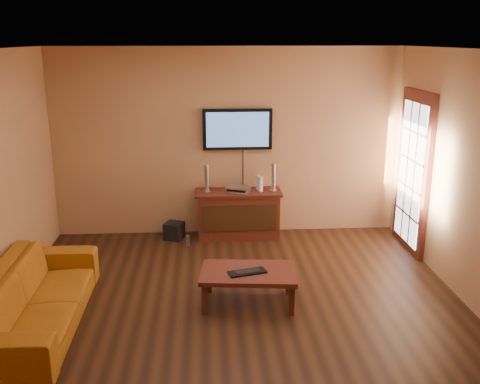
{
  "coord_description": "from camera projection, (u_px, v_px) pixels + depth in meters",
  "views": [
    {
      "loc": [
        -0.31,
        -5.09,
        2.81
      ],
      "look_at": [
        0.07,
        0.8,
        1.1
      ],
      "focal_mm": 40.0,
      "sensor_mm": 36.0,
      "label": 1
    }
  ],
  "objects": [
    {
      "name": "ground_plane",
      "position": [
        238.0,
        312.0,
        5.68
      ],
      "size": [
        5.0,
        5.0,
        0.0
      ],
      "primitive_type": "plane",
      "color": "black",
      "rests_on": "ground"
    },
    {
      "name": "room_walls",
      "position": [
        235.0,
        145.0,
        5.81
      ],
      "size": [
        5.0,
        5.0,
        5.0
      ],
      "color": "tan",
      "rests_on": "ground"
    },
    {
      "name": "french_door",
      "position": [
        413.0,
        174.0,
        7.17
      ],
      "size": [
        0.07,
        1.02,
        2.22
      ],
      "color": "#44170F",
      "rests_on": "ground"
    },
    {
      "name": "media_console",
      "position": [
        238.0,
        214.0,
        7.75
      ],
      "size": [
        1.23,
        0.47,
        0.69
      ],
      "color": "#44170F",
      "rests_on": "ground"
    },
    {
      "name": "television",
      "position": [
        237.0,
        129.0,
        7.61
      ],
      "size": [
        0.99,
        0.08,
        0.58
      ],
      "color": "black",
      "rests_on": "ground"
    },
    {
      "name": "coffee_table",
      "position": [
        248.0,
        275.0,
        5.79
      ],
      "size": [
        1.08,
        0.72,
        0.38
      ],
      "color": "#44170F",
      "rests_on": "ground"
    },
    {
      "name": "sofa",
      "position": [
        34.0,
        289.0,
        5.27
      ],
      "size": [
        0.66,
        2.18,
        0.85
      ],
      "primitive_type": "imported",
      "rotation": [
        0.0,
        0.0,
        1.58
      ],
      "color": "#A45D12",
      "rests_on": "ground"
    },
    {
      "name": "speaker_left",
      "position": [
        207.0,
        179.0,
        7.61
      ],
      "size": [
        0.11,
        0.11,
        0.39
      ],
      "color": "silver",
      "rests_on": "media_console"
    },
    {
      "name": "speaker_right",
      "position": [
        273.0,
        178.0,
        7.65
      ],
      "size": [
        0.11,
        0.11,
        0.4
      ],
      "color": "silver",
      "rests_on": "media_console"
    },
    {
      "name": "av_receiver",
      "position": [
        239.0,
        189.0,
        7.64
      ],
      "size": [
        0.38,
        0.33,
        0.07
      ],
      "primitive_type": "cube",
      "rotation": [
        0.0,
        0.0,
        -0.4
      ],
      "color": "silver",
      "rests_on": "media_console"
    },
    {
      "name": "game_console",
      "position": [
        259.0,
        183.0,
        7.68
      ],
      "size": [
        0.09,
        0.16,
        0.21
      ],
      "primitive_type": "cube",
      "rotation": [
        0.0,
        0.0,
        0.36
      ],
      "color": "white",
      "rests_on": "media_console"
    },
    {
      "name": "subwoofer",
      "position": [
        174.0,
        231.0,
        7.72
      ],
      "size": [
        0.32,
        0.32,
        0.24
      ],
      "primitive_type": "cube",
      "rotation": [
        0.0,
        0.0,
        -0.37
      ],
      "color": "black",
      "rests_on": "ground"
    },
    {
      "name": "bottle",
      "position": [
        188.0,
        241.0,
        7.43
      ],
      "size": [
        0.06,
        0.06,
        0.18
      ],
      "color": "white",
      "rests_on": "ground"
    },
    {
      "name": "keyboard",
      "position": [
        247.0,
        272.0,
        5.73
      ],
      "size": [
        0.43,
        0.25,
        0.02
      ],
      "color": "black",
      "rests_on": "coffee_table"
    }
  ]
}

